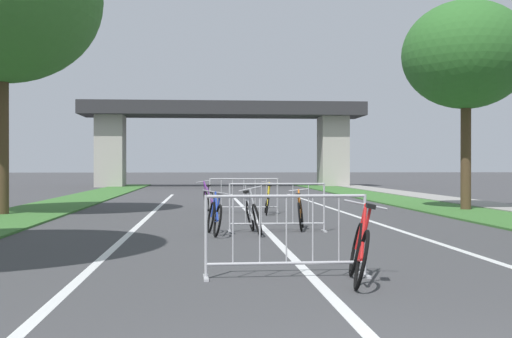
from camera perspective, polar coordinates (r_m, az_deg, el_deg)
The scene contains 17 objects.
grass_verge_left at distance 25.36m, azimuth -16.22°, elevation -2.90°, with size 2.46×51.91×0.05m, color #386B2D.
grass_verge_right at distance 26.06m, azimuth 13.14°, elevation -2.82°, with size 2.46×51.91×0.05m, color #386B2D.
sidewalk_path_right at distance 26.77m, azimuth 17.47°, elevation -2.71°, with size 1.78×51.91×0.08m, color gray.
lane_stripe_center at distance 18.68m, azimuth -0.29°, elevation -4.08°, with size 0.14×30.03×0.01m, color silver.
lane_stripe_right_lane at distance 19.11m, azimuth 8.46°, elevation -3.98°, with size 0.14×30.03×0.01m, color silver.
lane_stripe_left_lane at distance 18.69m, azimuth -9.23°, elevation -4.08°, with size 0.14×30.03×0.01m, color silver.
overpass_bridge at distance 46.57m, azimuth -2.81°, elevation 3.71°, with size 19.42×4.03×5.80m.
tree_right_pine_far at distance 22.44m, azimuth 17.44°, elevation 9.22°, with size 4.01×4.01×6.64m.
crowd_barrier_nearest at distance 8.51m, azimuth 2.61°, elevation -5.79°, with size 2.10×0.50×1.05m.
crowd_barrier_second at distance 14.34m, azimuth 1.82°, elevation -3.33°, with size 2.09×0.45×1.05m.
crowd_barrier_third at distance 20.11m, azimuth -1.04°, elevation -2.31°, with size 2.11×0.50×1.05m.
bicycle_red_0 at distance 8.19m, azimuth 8.78°, elevation -6.91°, with size 0.68×1.68×0.99m.
bicycle_yellow_1 at distance 19.69m, azimuth 0.96°, elevation -2.83°, with size 0.47×1.67×0.96m.
bicycle_blue_2 at distance 13.76m, azimuth -3.55°, elevation -4.12°, with size 0.54×1.62×0.92m.
bicycle_silver_3 at distance 13.94m, azimuth -0.27°, elevation -4.02°, with size 0.49×1.71×1.02m.
bicycle_purple_4 at distance 20.46m, azimuth -3.99°, elevation -2.65°, with size 0.64×1.66×0.99m.
bicycle_orange_5 at distance 14.96m, azimuth 3.81°, elevation -3.80°, with size 0.46×1.59×0.90m.
Camera 1 is at (-1.37, -3.56, 1.41)m, focal length 46.98 mm.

